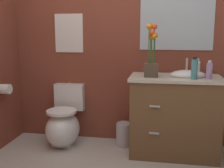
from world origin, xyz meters
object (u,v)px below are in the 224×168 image
object	(u,v)px
soap_bottle	(197,68)
lotion_bottle	(194,69)
vanity_cabinet	(174,115)
hand_wash_bottle	(209,71)
wall_poster	(69,33)
flower_vase	(152,58)
wall_mirror	(177,18)
trash_bin	(124,134)
toilet	(64,124)
toilet_paper_roll	(5,89)

from	to	relation	value
soap_bottle	lotion_bottle	xyz separation A→B (m)	(-0.06, -0.28, 0.02)
vanity_cabinet	lotion_bottle	size ratio (longest dim) A/B	4.67
vanity_cabinet	hand_wash_bottle	world-z (taller)	hand_wash_bottle
vanity_cabinet	soap_bottle	xyz separation A→B (m)	(0.23, 0.13, 0.49)
hand_wash_bottle	wall_poster	world-z (taller)	wall_poster
flower_vase	hand_wash_bottle	size ratio (longest dim) A/B	2.95
wall_mirror	lotion_bottle	bearing A→B (deg)	-69.36
soap_bottle	trash_bin	bearing A→B (deg)	-178.61
toilet	trash_bin	xyz separation A→B (m)	(0.69, 0.09, -0.11)
soap_bottle	wall_poster	xyz separation A→B (m)	(-1.47, 0.16, 0.36)
lotion_bottle	hand_wash_bottle	size ratio (longest dim) A/B	1.20
toilet	flower_vase	size ratio (longest dim) A/B	1.28
toilet	wall_poster	bearing A→B (deg)	90.00
toilet	toilet_paper_roll	distance (m)	0.76
soap_bottle	trash_bin	world-z (taller)	soap_bottle
vanity_cabinet	lotion_bottle	bearing A→B (deg)	-42.17
vanity_cabinet	lotion_bottle	xyz separation A→B (m)	(0.16, -0.15, 0.51)
soap_bottle	wall_poster	bearing A→B (deg)	173.67
soap_bottle	toilet_paper_roll	size ratio (longest dim) A/B	1.61
hand_wash_bottle	wall_poster	size ratio (longest dim) A/B	0.40
vanity_cabinet	toilet_paper_roll	bearing A→B (deg)	-174.72
toilet	soap_bottle	distance (m)	1.63
toilet	vanity_cabinet	bearing A→B (deg)	-1.21
toilet	wall_poster	distance (m)	1.08
wall_mirror	flower_vase	bearing A→B (deg)	-124.99
lotion_bottle	trash_bin	world-z (taller)	lotion_bottle
toilet	flower_vase	xyz separation A→B (m)	(1.00, -0.09, 0.79)
soap_bottle	wall_poster	distance (m)	1.53
trash_bin	wall_mirror	xyz separation A→B (m)	(0.55, 0.18, 1.31)
flower_vase	wall_poster	size ratio (longest dim) A/B	1.20
wall_poster	wall_mirror	xyz separation A→B (m)	(1.24, 0.00, 0.16)
soap_bottle	lotion_bottle	world-z (taller)	lotion_bottle
toilet	vanity_cabinet	size ratio (longest dim) A/B	0.67
toilet	wall_poster	size ratio (longest dim) A/B	1.53
toilet	vanity_cabinet	xyz separation A→B (m)	(1.25, -0.03, 0.19)
trash_bin	lotion_bottle	bearing A→B (deg)	-19.89
hand_wash_bottle	wall_poster	distance (m)	1.65
vanity_cabinet	lotion_bottle	distance (m)	0.56
vanity_cabinet	trash_bin	xyz separation A→B (m)	(-0.55, 0.11, -0.30)
soap_bottle	hand_wash_bottle	bearing A→B (deg)	-70.46
wall_poster	toilet_paper_roll	world-z (taller)	wall_poster
hand_wash_bottle	wall_poster	xyz separation A→B (m)	(-1.56, 0.40, 0.36)
toilet	lotion_bottle	xyz separation A→B (m)	(1.41, -0.17, 0.70)
trash_bin	toilet_paper_roll	bearing A→B (deg)	-167.63
wall_mirror	vanity_cabinet	bearing A→B (deg)	-89.46
toilet	flower_vase	world-z (taller)	flower_vase
soap_bottle	toilet_paper_roll	distance (m)	2.10
trash_bin	wall_mirror	size ratio (longest dim) A/B	0.34
lotion_bottle	trash_bin	distance (m)	1.11
flower_vase	toilet_paper_roll	xyz separation A→B (m)	(-1.59, -0.11, -0.36)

